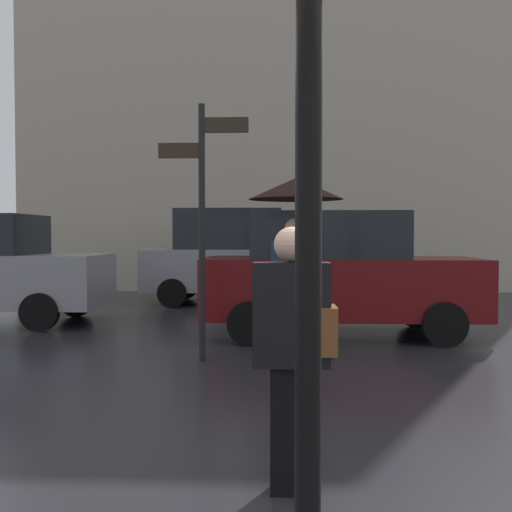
# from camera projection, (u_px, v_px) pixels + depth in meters

# --- Properties ---
(pedestrian_with_umbrella) EXTENTS (0.92, 0.92, 2.08)m
(pedestrian_with_umbrella) POSITION_uv_depth(u_px,v_px,m) (296.00, 230.00, 5.86)
(pedestrian_with_umbrella) COLOR black
(pedestrian_with_umbrella) RESTS_ON ground
(pedestrian_with_bag) EXTENTS (0.49, 0.24, 1.57)m
(pedestrian_with_bag) POSITION_uv_depth(u_px,v_px,m) (294.00, 342.00, 3.54)
(pedestrian_with_bag) COLOR black
(pedestrian_with_bag) RESTS_ON ground
(parked_car_left) EXTENTS (4.10, 1.93, 1.87)m
(parked_car_left) POSITION_uv_depth(u_px,v_px,m) (336.00, 273.00, 9.12)
(parked_car_left) COLOR #590C0F
(parked_car_left) RESTS_ON ground
(parked_car_distant) EXTENTS (4.16, 1.85, 2.10)m
(parked_car_distant) POSITION_uv_depth(u_px,v_px,m) (236.00, 257.00, 13.42)
(parked_car_distant) COLOR gray
(parked_car_distant) RESTS_ON ground
(street_signpost) EXTENTS (1.08, 0.08, 3.08)m
(street_signpost) POSITION_uv_depth(u_px,v_px,m) (202.00, 206.00, 7.22)
(street_signpost) COLOR black
(street_signpost) RESTS_ON ground
(building_block) EXTENTS (14.25, 2.03, 15.04)m
(building_block) POSITION_uv_depth(u_px,v_px,m) (277.00, 23.00, 17.02)
(building_block) COLOR #B2A893
(building_block) RESTS_ON ground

